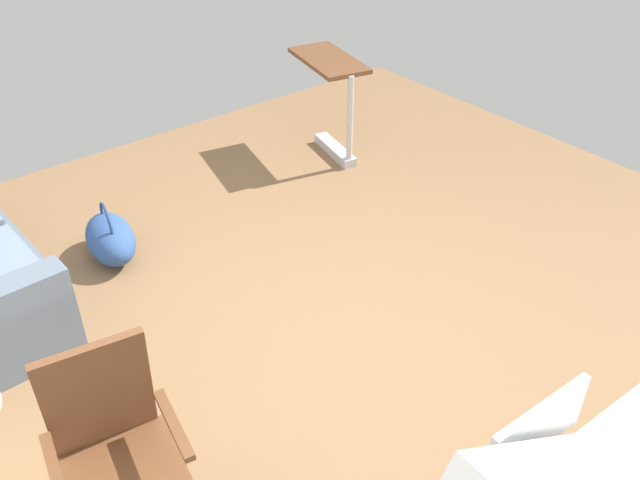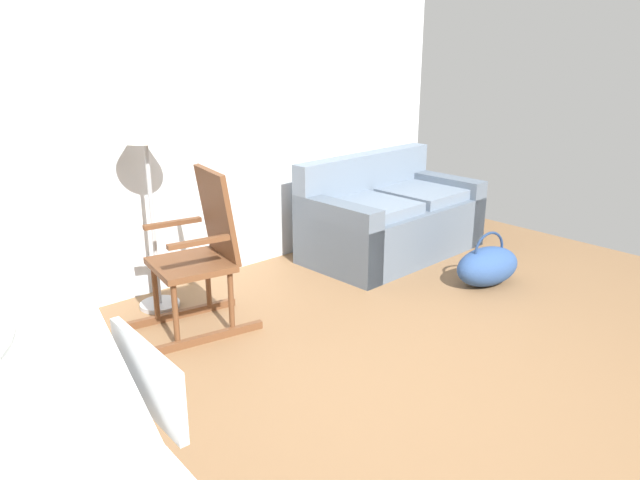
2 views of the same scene
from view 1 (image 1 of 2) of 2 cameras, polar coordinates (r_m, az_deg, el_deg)
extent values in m
plane|color=olive|center=(4.18, 2.82, -7.60)|extent=(6.43, 6.43, 0.00)
cube|color=silver|center=(2.96, 17.90, -14.96)|extent=(0.06, 0.56, 0.28)
cylinder|color=brown|center=(3.30, -13.21, -17.50)|extent=(0.04, 0.04, 0.40)
cube|color=brown|center=(3.01, -16.21, -18.82)|extent=(0.53, 0.55, 0.04)
cube|color=brown|center=(2.92, -18.25, -12.37)|extent=(0.19, 0.45, 0.60)
cube|color=brown|center=(2.85, -12.27, -14.98)|extent=(0.39, 0.11, 0.03)
cube|color=brown|center=(2.83, -21.51, -17.80)|extent=(0.39, 0.11, 0.03)
cube|color=#B2B5BA|center=(6.08, 1.28, 7.62)|extent=(0.61, 0.25, 0.08)
cylinder|color=black|center=(5.88, 2.45, 6.49)|extent=(0.07, 0.07, 0.06)
cylinder|color=black|center=(6.29, 0.18, 8.51)|extent=(0.07, 0.07, 0.06)
cylinder|color=#B2B5BA|center=(5.69, 2.56, 10.22)|extent=(0.05, 0.05, 0.74)
cube|color=brown|center=(5.88, 0.73, 14.96)|extent=(0.87, 0.56, 0.04)
ellipsoid|color=#2D4C84|center=(4.90, -17.30, 0.09)|extent=(0.61, 0.42, 0.30)
torus|color=navy|center=(4.83, -17.56, 1.36)|extent=(0.30, 0.07, 0.30)
camera|label=2|loc=(3.86, 49.32, 7.73)|focal=34.43mm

